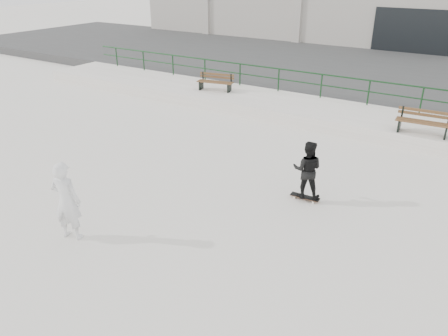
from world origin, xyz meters
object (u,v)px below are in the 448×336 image
Objects in this scene: seated_skater at (67,201)px; bench_right at (423,122)px; bench_left at (216,82)px; standing_skater at (307,170)px; skateboard at (305,197)px.

bench_right is at bearing -135.94° from seated_skater.
standing_skater reaches higher than bench_left.
bench_left is at bearing 135.31° from skateboard.
seated_skater is at bearing -85.19° from bench_left.
seated_skater is (-3.80, -4.50, 0.06)m from standing_skater.
bench_right is 11.49m from seated_skater.
skateboard is at bearing -80.27° from standing_skater.
skateboard is 0.50× the size of standing_skater.
bench_left is at bearing 170.58° from bench_right.
bench_left is 0.91× the size of seated_skater.
skateboard is 5.95m from seated_skater.
skateboard is (-1.84, -5.52, -0.82)m from bench_right.
skateboard is 0.80m from standing_skater.
bench_left is at bearing -89.74° from seated_skater.
bench_right is at bearing 69.13° from skateboard.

